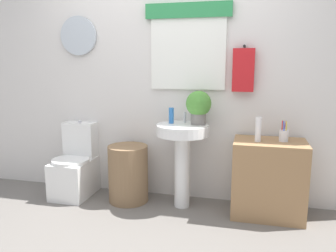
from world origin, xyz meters
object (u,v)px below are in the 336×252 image
Objects in this scene: toilet at (76,168)px; soap_bottle at (171,116)px; potted_plant at (199,106)px; laundry_hamper at (128,174)px; pedestal_sink at (182,146)px; lotion_bottle at (258,129)px; wooden_cabinet at (268,178)px; toothbrush_cup at (284,135)px.

toilet is 1.20m from soap_bottle.
laundry_hamper is at bearing -175.05° from potted_plant.
potted_plant is at bearing 2.20° from soap_bottle.
pedestal_sink is 2.56× the size of potted_plant.
pedestal_sink is at bearing 0.00° from laundry_hamper.
wooden_cabinet is at bearing 19.79° from lotion_bottle.
wooden_cabinet is at bearing -5.20° from potted_plant.
toothbrush_cup reaches higher than laundry_hamper.
soap_bottle is at bearing -177.80° from potted_plant.
soap_bottle is (0.43, 0.05, 0.60)m from laundry_hamper.
laundry_hamper is at bearing -173.42° from soap_bottle.
toilet is 1.35× the size of laundry_hamper.
pedestal_sink is (0.55, 0.00, 0.31)m from laundry_hamper.
laundry_hamper is at bearing -179.22° from toothbrush_cup.
potted_plant is 0.81m from toothbrush_cup.
soap_bottle is 1.04m from toothbrush_cup.
lotion_bottle is (0.81, -0.09, -0.08)m from soap_bottle.
potted_plant is at bearing 177.02° from toothbrush_cup.
soap_bottle is at bearing 176.89° from wooden_cabinet.
toilet is at bearing -179.02° from potted_plant.
potted_plant is at bearing 174.80° from wooden_cabinet.
pedestal_sink is 0.92m from toothbrush_cup.
pedestal_sink is (1.16, -0.04, 0.31)m from toilet.
toothbrush_cup is at bearing -2.98° from potted_plant.
laundry_hamper is 3.79× the size of soap_bottle.
potted_plant reaches higher than laundry_hamper.
pedestal_sink reaches higher than wooden_cabinet.
toilet is at bearing 178.12° from pedestal_sink.
soap_bottle reaches higher than laundry_hamper.
potted_plant is (1.30, 0.02, 0.70)m from toilet.
potted_plant is (0.26, 0.01, 0.10)m from soap_bottle.
pedestal_sink is at bearing -1.88° from toilet.
toilet is at bearing 179.50° from toothbrush_cup.
soap_bottle reaches higher than toothbrush_cup.
potted_plant is 1.45× the size of lotion_bottle.
lotion_bottle reaches higher than pedestal_sink.
laundry_hamper is 1.35m from wooden_cabinet.
potted_plant is (0.69, 0.06, 0.70)m from laundry_hamper.
pedestal_sink is 0.84m from wooden_cabinet.
toilet is 0.96× the size of pedestal_sink.
potted_plant is (-0.66, 0.06, 0.64)m from wooden_cabinet.
potted_plant is 1.71× the size of toothbrush_cup.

